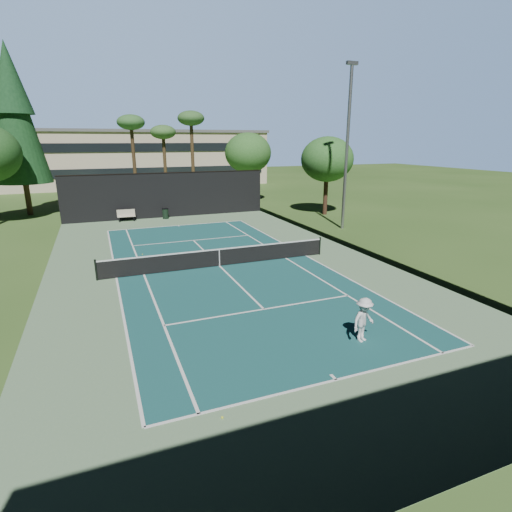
{
  "coord_description": "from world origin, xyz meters",
  "views": [
    {
      "loc": [
        -5.96,
        -20.51,
        6.77
      ],
      "look_at": [
        1.0,
        -3.0,
        1.3
      ],
      "focal_mm": 28.0,
      "sensor_mm": 36.0,
      "label": 1
    }
  ],
  "objects_px": {
    "tennis_net": "(219,257)",
    "tennis_ball_a": "(222,417)",
    "tennis_ball_b": "(142,254)",
    "park_bench": "(126,215)",
    "player": "(364,320)",
    "tennis_ball_d": "(173,255)",
    "tennis_ball_c": "(193,255)",
    "trash_bin": "(165,214)"
  },
  "relations": [
    {
      "from": "tennis_ball_b",
      "to": "trash_bin",
      "type": "distance_m",
      "value": 11.77
    },
    {
      "from": "tennis_net",
      "to": "player",
      "type": "bearing_deg",
      "value": -77.96
    },
    {
      "from": "park_bench",
      "to": "tennis_ball_d",
      "type": "bearing_deg",
      "value": -81.86
    },
    {
      "from": "tennis_ball_b",
      "to": "player",
      "type": "bearing_deg",
      "value": -67.34
    },
    {
      "from": "tennis_ball_a",
      "to": "tennis_ball_b",
      "type": "bearing_deg",
      "value": 90.51
    },
    {
      "from": "tennis_ball_a",
      "to": "tennis_ball_d",
      "type": "distance_m",
      "value": 15.45
    },
    {
      "from": "tennis_ball_b",
      "to": "tennis_ball_d",
      "type": "relative_size",
      "value": 1.02
    },
    {
      "from": "tennis_net",
      "to": "park_bench",
      "type": "height_order",
      "value": "tennis_net"
    },
    {
      "from": "player",
      "to": "tennis_ball_a",
      "type": "height_order",
      "value": "player"
    },
    {
      "from": "tennis_ball_c",
      "to": "tennis_ball_b",
      "type": "bearing_deg",
      "value": 156.29
    },
    {
      "from": "tennis_ball_a",
      "to": "tennis_ball_c",
      "type": "relative_size",
      "value": 1.19
    },
    {
      "from": "tennis_net",
      "to": "park_bench",
      "type": "bearing_deg",
      "value": 103.88
    },
    {
      "from": "tennis_ball_b",
      "to": "trash_bin",
      "type": "bearing_deg",
      "value": 73.73
    },
    {
      "from": "tennis_ball_a",
      "to": "tennis_ball_d",
      "type": "relative_size",
      "value": 1.08
    },
    {
      "from": "player",
      "to": "tennis_net",
      "type": "bearing_deg",
      "value": 83.89
    },
    {
      "from": "tennis_net",
      "to": "tennis_ball_a",
      "type": "xyz_separation_m",
      "value": [
        -3.6,
        -12.25,
        -0.52
      ]
    },
    {
      "from": "tennis_net",
      "to": "tennis_ball_d",
      "type": "xyz_separation_m",
      "value": [
        -2.05,
        3.12,
        -0.52
      ]
    },
    {
      "from": "tennis_net",
      "to": "tennis_ball_d",
      "type": "distance_m",
      "value": 3.76
    },
    {
      "from": "player",
      "to": "tennis_ball_c",
      "type": "relative_size",
      "value": 26.51
    },
    {
      "from": "tennis_ball_a",
      "to": "tennis_ball_d",
      "type": "xyz_separation_m",
      "value": [
        1.55,
        15.37,
        -0.0
      ]
    },
    {
      "from": "tennis_ball_b",
      "to": "park_bench",
      "type": "height_order",
      "value": "park_bench"
    },
    {
      "from": "player",
      "to": "tennis_ball_a",
      "type": "bearing_deg",
      "value": -178.16
    },
    {
      "from": "player",
      "to": "tennis_ball_b",
      "type": "xyz_separation_m",
      "value": [
        -5.91,
        14.16,
        -0.77
      ]
    },
    {
      "from": "tennis_ball_c",
      "to": "park_bench",
      "type": "relative_size",
      "value": 0.04
    },
    {
      "from": "tennis_ball_d",
      "to": "trash_bin",
      "type": "relative_size",
      "value": 0.07
    },
    {
      "from": "tennis_ball_c",
      "to": "trash_bin",
      "type": "height_order",
      "value": "trash_bin"
    },
    {
      "from": "park_bench",
      "to": "tennis_ball_a",
      "type": "bearing_deg",
      "value": -89.58
    },
    {
      "from": "park_bench",
      "to": "trash_bin",
      "type": "height_order",
      "value": "park_bench"
    },
    {
      "from": "player",
      "to": "tennis_ball_d",
      "type": "xyz_separation_m",
      "value": [
        -4.21,
        13.27,
        -0.77
      ]
    },
    {
      "from": "tennis_ball_b",
      "to": "tennis_ball_c",
      "type": "bearing_deg",
      "value": -23.71
    },
    {
      "from": "tennis_net",
      "to": "tennis_ball_b",
      "type": "bearing_deg",
      "value": 133.11
    },
    {
      "from": "tennis_net",
      "to": "tennis_ball_a",
      "type": "bearing_deg",
      "value": -106.37
    },
    {
      "from": "tennis_ball_a",
      "to": "trash_bin",
      "type": "height_order",
      "value": "trash_bin"
    },
    {
      "from": "tennis_ball_b",
      "to": "tennis_ball_a",
      "type": "bearing_deg",
      "value": -89.49
    },
    {
      "from": "tennis_ball_c",
      "to": "trash_bin",
      "type": "bearing_deg",
      "value": 87.96
    },
    {
      "from": "tennis_net",
      "to": "player",
      "type": "relative_size",
      "value": 8.04
    },
    {
      "from": "tennis_ball_b",
      "to": "tennis_ball_d",
      "type": "height_order",
      "value": "tennis_ball_b"
    },
    {
      "from": "tennis_ball_c",
      "to": "tennis_ball_d",
      "type": "distance_m",
      "value": 1.21
    },
    {
      "from": "tennis_net",
      "to": "tennis_ball_a",
      "type": "relative_size",
      "value": 179.12
    },
    {
      "from": "player",
      "to": "tennis_ball_c",
      "type": "bearing_deg",
      "value": 85.19
    },
    {
      "from": "tennis_ball_a",
      "to": "park_bench",
      "type": "distance_m",
      "value": 27.64
    },
    {
      "from": "tennis_ball_a",
      "to": "tennis_ball_b",
      "type": "relative_size",
      "value": 1.06
    }
  ]
}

